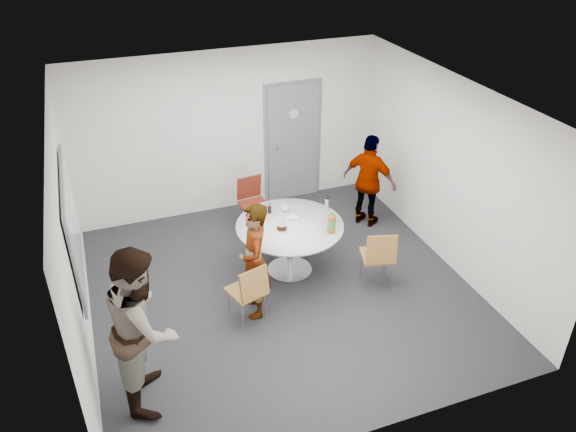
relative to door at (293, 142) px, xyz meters
name	(u,v)px	position (x,y,z in m)	size (l,w,h in m)	color
floor	(281,290)	(-1.10, -2.48, -1.03)	(5.00, 5.00, 0.00)	#232226
ceiling	(280,101)	(-1.10, -2.48, 1.67)	(5.00, 5.00, 0.00)	silver
wall_back	(229,133)	(-1.10, 0.02, 0.32)	(5.00, 5.00, 0.00)	silver
wall_left	(71,243)	(-3.60, -2.48, 0.32)	(5.00, 5.00, 0.00)	silver
wall_right	(450,174)	(1.40, -2.48, 0.32)	(5.00, 5.00, 0.00)	silver
wall_front	(375,334)	(-1.10, -4.98, 0.32)	(5.00, 5.00, 0.00)	silver
door	(293,142)	(0.00, 0.00, 0.00)	(1.02, 0.17, 2.12)	slate
whiteboard	(73,226)	(-3.56, -2.28, 0.42)	(0.04, 1.90, 1.25)	slate
table	(292,231)	(-0.81, -2.11, -0.36)	(1.49, 1.49, 1.10)	silver
chair_near_left	(250,289)	(-1.69, -2.96, -0.50)	(0.52, 0.54, 0.86)	brown
chair_near_right	(379,254)	(0.16, -2.87, -0.48)	(0.52, 0.55, 0.89)	brown
chair_far	(252,198)	(-0.98, -0.77, -0.49)	(0.46, 0.49, 0.88)	maroon
person_main	(255,261)	(-1.56, -2.78, -0.24)	(0.57, 0.38, 1.58)	#A5C6EA
person_left	(144,326)	(-3.02, -3.68, -0.09)	(0.91, 0.71, 1.88)	white
person_right	(369,181)	(0.80, -1.31, -0.26)	(0.90, 0.38, 1.54)	black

